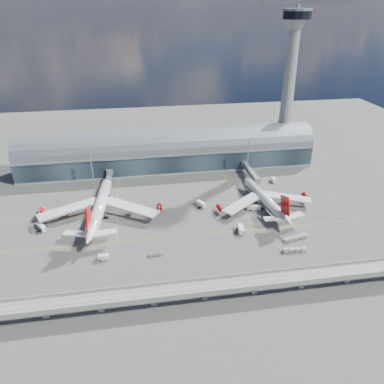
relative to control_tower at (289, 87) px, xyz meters
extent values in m
plane|color=#474744|center=(-85.00, -83.00, -51.64)|extent=(500.00, 500.00, 0.00)
cube|color=gold|center=(-85.00, -93.00, -51.63)|extent=(200.00, 0.25, 0.01)
cube|color=gold|center=(-85.00, -63.00, -51.63)|extent=(200.00, 0.25, 0.01)
cube|color=gold|center=(-85.00, -33.00, -51.63)|extent=(200.00, 0.25, 0.01)
cube|color=gold|center=(-120.00, -53.00, -51.63)|extent=(0.25, 80.00, 0.01)
cube|color=gold|center=(-50.00, -53.00, -51.63)|extent=(0.25, 80.00, 0.01)
cube|color=#1D2A31|center=(-85.00, -5.00, -44.64)|extent=(200.00, 28.00, 14.00)
cylinder|color=slate|center=(-85.00, -5.00, -37.64)|extent=(200.00, 28.00, 28.00)
cube|color=gray|center=(-85.00, -19.00, -37.64)|extent=(200.00, 1.00, 1.20)
cube|color=gray|center=(-85.00, -5.00, -51.04)|extent=(200.00, 30.00, 1.20)
cube|color=gray|center=(0.00, 0.00, -47.64)|extent=(18.00, 18.00, 8.00)
cone|color=gray|center=(0.00, 0.00, -6.64)|extent=(10.00, 10.00, 90.00)
cone|color=gray|center=(0.00, 0.00, 40.36)|extent=(16.00, 16.00, 8.00)
cylinder|color=black|center=(0.00, 0.00, 45.36)|extent=(18.00, 18.00, 5.00)
cylinder|color=slate|center=(0.00, 0.00, 48.36)|extent=(19.00, 19.00, 1.50)
cylinder|color=gray|center=(0.00, 0.00, 49.86)|extent=(2.40, 2.40, 3.00)
cube|color=gray|center=(-85.00, -138.00, -46.14)|extent=(220.00, 8.50, 1.20)
cube|color=gray|center=(-85.00, -142.00, -45.04)|extent=(220.00, 0.40, 1.20)
cube|color=gray|center=(-85.00, -134.00, -45.04)|extent=(220.00, 0.40, 1.20)
cube|color=gray|center=(-85.00, -139.50, -45.49)|extent=(220.00, 0.12, 0.12)
cube|color=gray|center=(-85.00, -136.50, -45.49)|extent=(220.00, 0.12, 0.12)
cube|color=gray|center=(-145.00, -138.00, -49.14)|extent=(2.20, 2.20, 5.00)
cube|color=gray|center=(-125.00, -138.00, -49.14)|extent=(2.20, 2.20, 5.00)
cube|color=gray|center=(-105.00, -138.00, -49.14)|extent=(2.20, 2.20, 5.00)
cube|color=gray|center=(-85.00, -138.00, -49.14)|extent=(2.20, 2.20, 5.00)
cube|color=gray|center=(-65.00, -138.00, -49.14)|extent=(2.20, 2.20, 5.00)
cube|color=gray|center=(-45.00, -138.00, -49.14)|extent=(2.20, 2.20, 5.00)
cube|color=gray|center=(-25.00, -138.00, -49.14)|extent=(2.20, 2.20, 5.00)
cylinder|color=gray|center=(-135.00, -28.00, -39.14)|extent=(0.70, 0.70, 25.00)
cube|color=gray|center=(-135.00, -28.00, -26.44)|extent=(3.00, 0.40, 1.00)
cylinder|color=gray|center=(-35.00, -28.00, -39.14)|extent=(0.70, 0.70, 25.00)
cube|color=gray|center=(-35.00, -28.00, -26.44)|extent=(3.00, 0.40, 1.00)
cylinder|color=white|center=(-128.78, -65.13, -45.50)|extent=(11.57, 52.90, 6.34)
cone|color=white|center=(-125.85, -36.04, -45.50)|extent=(7.10, 8.52, 6.34)
cone|color=white|center=(-131.91, -96.20, -44.70)|extent=(7.50, 12.46, 6.34)
cube|color=#AE0709|center=(-131.61, -93.24, -36.88)|extent=(1.88, 11.85, 13.12)
cube|color=white|center=(-145.48, -65.45, -46.29)|extent=(32.56, 19.43, 2.56)
cube|color=white|center=(-112.48, -68.77, -46.29)|extent=(30.96, 24.33, 2.56)
cylinder|color=#AE0709|center=(-145.89, -63.41, -48.07)|extent=(3.65, 5.24, 3.17)
cylinder|color=#AE0709|center=(-160.55, -61.94, -48.07)|extent=(3.65, 5.24, 3.17)
cylinder|color=#AE0709|center=(-111.67, -66.86, -48.07)|extent=(3.65, 5.24, 3.17)
cylinder|color=#AE0709|center=(-97.01, -68.33, -48.07)|extent=(3.65, 5.24, 3.17)
cylinder|color=gray|center=(-126.93, -46.71, -50.15)|extent=(0.50, 0.50, 2.97)
cylinder|color=gray|center=(-132.33, -68.76, -50.15)|extent=(0.59, 0.59, 2.97)
cylinder|color=gray|center=(-126.02, -69.39, -50.15)|extent=(0.59, 0.59, 2.97)
cylinder|color=black|center=(-132.33, -68.76, -51.09)|extent=(2.32, 1.70, 1.49)
cylinder|color=black|center=(-126.02, -69.39, -51.09)|extent=(2.32, 1.70, 1.49)
cylinder|color=white|center=(-37.63, -69.69, -46.43)|extent=(9.95, 43.00, 5.12)
cone|color=white|center=(-40.36, -45.85, -46.43)|extent=(5.89, 7.60, 5.12)
cone|color=white|center=(-34.69, -95.29, -45.72)|extent=(6.29, 11.11, 5.12)
cube|color=#AE0709|center=(-35.00, -92.66, -39.01)|extent=(1.82, 10.56, 11.69)
cube|color=white|center=(-51.16, -73.02, -47.13)|extent=(25.95, 20.92, 2.19)
cube|color=white|center=(-23.69, -69.88, -47.13)|extent=(27.37, 16.32, 2.19)
cylinder|color=black|center=(-37.63, -69.69, -47.84)|extent=(8.68, 38.57, 4.35)
cylinder|color=#AE0709|center=(-51.87, -71.33, -48.72)|extent=(3.31, 4.71, 2.83)
cylinder|color=#AE0709|center=(-64.08, -72.72, -48.72)|extent=(3.31, 4.71, 2.83)
cylinder|color=#AE0709|center=(-23.38, -68.06, -48.72)|extent=(3.31, 4.71, 2.83)
cylinder|color=#AE0709|center=(-11.17, -66.66, -48.72)|extent=(3.31, 4.71, 2.83)
cylinder|color=gray|center=(-39.34, -54.74, -50.31)|extent=(0.44, 0.44, 2.65)
cylinder|color=gray|center=(-40.03, -73.52, -50.31)|extent=(0.53, 0.53, 2.65)
cylinder|color=gray|center=(-34.42, -72.88, -50.31)|extent=(0.53, 0.53, 2.65)
cylinder|color=black|center=(-40.03, -73.52, -51.15)|extent=(2.08, 1.54, 1.32)
cylinder|color=black|center=(-34.42, -72.88, -51.15)|extent=(2.08, 1.54, 1.32)
cube|color=gray|center=(-125.28, -31.00, -46.44)|extent=(3.00, 24.00, 3.00)
cube|color=gray|center=(-125.28, -43.00, -46.44)|extent=(3.60, 3.60, 3.40)
cylinder|color=gray|center=(-125.28, -19.00, -46.44)|extent=(4.40, 4.40, 4.00)
cylinder|color=gray|center=(-125.28, -43.00, -49.94)|extent=(0.50, 0.50, 3.40)
cylinder|color=black|center=(-125.28, -43.00, -51.29)|extent=(1.40, 0.80, 0.80)
cube|color=gray|center=(-34.13, -33.00, -46.44)|extent=(3.00, 28.00, 3.00)
cube|color=gray|center=(-34.13, -47.00, -46.44)|extent=(3.60, 3.60, 3.40)
cylinder|color=gray|center=(-34.13, -19.00, -46.44)|extent=(4.40, 4.40, 4.00)
cylinder|color=gray|center=(-34.13, -47.00, -49.94)|extent=(0.50, 0.50, 3.40)
cylinder|color=black|center=(-34.13, -47.00, -51.29)|extent=(1.40, 0.80, 0.80)
cube|color=silver|center=(-158.07, -75.59, -50.05)|extent=(5.79, 7.03, 2.58)
cylinder|color=black|center=(-156.82, -73.75, -51.19)|extent=(2.55, 2.13, 0.89)
cylinder|color=black|center=(-159.32, -77.43, -51.19)|extent=(2.55, 2.13, 0.89)
cube|color=silver|center=(-125.63, -106.20, -50.14)|extent=(4.77, 2.36, 2.43)
cylinder|color=black|center=(-124.14, -106.13, -51.22)|extent=(0.95, 2.37, 0.84)
cylinder|color=black|center=(-127.13, -106.27, -51.22)|extent=(0.95, 2.37, 0.84)
cube|color=silver|center=(-44.31, -73.35, -50.12)|extent=(7.80, 3.03, 2.47)
cylinder|color=black|center=(-41.89, -73.08, -51.21)|extent=(1.12, 2.46, 0.86)
cylinder|color=black|center=(-46.73, -73.62, -51.21)|extent=(1.12, 2.46, 0.86)
cube|color=silver|center=(-57.94, -94.24, -49.84)|extent=(3.32, 6.98, 2.92)
cylinder|color=black|center=(-58.19, -92.10, -51.13)|extent=(2.90, 1.32, 1.01)
cylinder|color=black|center=(-57.70, -96.37, -51.13)|extent=(2.90, 1.32, 1.01)
cube|color=silver|center=(-20.60, -40.38, -50.10)|extent=(2.34, 4.87, 2.50)
cylinder|color=black|center=(-20.56, -38.84, -51.20)|extent=(2.43, 0.93, 0.87)
cylinder|color=black|center=(-20.64, -41.92, -51.20)|extent=(2.43, 0.93, 0.87)
cube|color=silver|center=(-73.00, -64.95, -49.94)|extent=(5.24, 6.74, 2.76)
cylinder|color=black|center=(-72.00, -63.17, -51.16)|extent=(2.78, 2.13, 0.95)
cylinder|color=black|center=(-73.99, -66.72, -51.16)|extent=(2.78, 2.13, 0.95)
cube|color=gray|center=(-104.22, -107.05, -51.42)|extent=(2.14, 1.45, 0.26)
cube|color=silver|center=(-104.22, -107.05, -50.71)|extent=(1.79, 1.35, 1.32)
cube|color=gray|center=(-101.93, -107.01, -51.42)|extent=(2.14, 1.45, 0.26)
cube|color=silver|center=(-101.93, -107.01, -50.71)|extent=(1.79, 1.35, 1.32)
cube|color=gray|center=(-99.63, -106.97, -51.42)|extent=(2.14, 1.45, 0.26)
cube|color=silver|center=(-99.63, -106.97, -50.71)|extent=(1.79, 1.35, 1.32)
cube|color=gray|center=(-38.32, -106.30, -51.38)|extent=(2.80, 2.15, 0.31)
cube|color=silver|center=(-38.32, -106.30, -50.54)|extent=(2.37, 1.96, 1.57)
cube|color=gray|center=(-35.66, -105.74, -51.38)|extent=(2.80, 2.15, 0.31)
cube|color=silver|center=(-35.66, -105.74, -50.54)|extent=(2.37, 1.96, 1.57)
cube|color=gray|center=(-33.00, -105.18, -51.38)|extent=(2.80, 2.15, 0.31)
cube|color=silver|center=(-33.00, -105.18, -50.54)|extent=(2.37, 1.96, 1.57)
cube|color=gray|center=(-30.34, -104.62, -51.38)|extent=(2.80, 2.15, 0.31)
cube|color=silver|center=(-30.34, -104.62, -50.54)|extent=(2.37, 1.96, 1.57)
cube|color=gray|center=(-27.69, -104.06, -51.38)|extent=(2.80, 2.15, 0.31)
cube|color=silver|center=(-27.69, -104.06, -50.54)|extent=(2.37, 1.96, 1.57)
cube|color=gray|center=(-42.12, -114.28, -51.35)|extent=(2.84, 1.99, 0.34)
cube|color=silver|center=(-42.12, -114.28, -50.44)|extent=(2.38, 1.85, 1.70)
cube|color=gray|center=(-39.17, -114.47, -51.35)|extent=(2.84, 1.99, 0.34)
cube|color=silver|center=(-39.17, -114.47, -50.44)|extent=(2.38, 1.85, 1.70)
cube|color=gray|center=(-36.22, -114.66, -51.35)|extent=(2.84, 1.99, 0.34)
cube|color=silver|center=(-36.22, -114.66, -50.44)|extent=(2.38, 1.85, 1.70)
cube|color=gray|center=(-33.27, -114.84, -51.35)|extent=(2.84, 1.99, 0.34)
cube|color=silver|center=(-33.27, -114.84, -50.44)|extent=(2.38, 1.85, 1.70)
camera|label=1|loc=(-108.28, -248.07, 52.99)|focal=35.00mm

